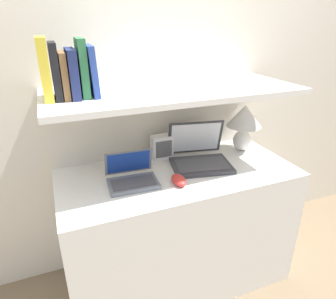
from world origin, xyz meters
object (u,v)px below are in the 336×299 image
laptop_large (199,156)px  book_black (55,71)px  book_navy (72,74)px  book_green (82,68)px  book_blue (92,71)px  book_yellow (45,69)px  laptop_small (132,177)px  router_box (162,147)px  computer_mouse (179,180)px  book_brown (64,76)px  table_lamp (244,121)px

laptop_large → book_black: 0.86m
book_navy → book_green: size_ratio=0.84×
book_blue → book_yellow: bearing=180.0°
book_yellow → book_blue: size_ratio=1.17×
laptop_small → router_box: size_ratio=1.79×
laptop_small → computer_mouse: bearing=-23.4°
book_black → book_brown: (0.03, 0.00, -0.02)m
book_yellow → book_black: size_ratio=1.09×
laptop_large → book_blue: 0.74m
book_yellow → book_black: 0.04m
book_black → book_blue: bearing=0.0°
laptop_large → computer_mouse: size_ratio=3.07×
book_green → computer_mouse: bearing=-24.6°
book_brown → book_navy: 0.04m
laptop_small → laptop_large: bearing=9.2°
laptop_large → router_box: bearing=139.3°
computer_mouse → book_yellow: size_ratio=0.47×
book_navy → book_black: bearing=180.0°
table_lamp → book_black: size_ratio=1.23×
router_box → book_blue: size_ratio=0.65×
table_lamp → laptop_large: 0.37m
laptop_large → computer_mouse: 0.26m
book_black → book_yellow: bearing=180.0°
book_green → book_blue: bearing=0.0°
laptop_large → computer_mouse: (-0.20, -0.16, -0.03)m
book_brown → book_navy: size_ratio=0.94×
laptop_small → book_blue: 0.54m
book_yellow → book_navy: book_yellow is taller
book_navy → book_green: bearing=0.0°
book_yellow → book_brown: book_yellow is taller
book_black → table_lamp: bearing=3.2°
book_brown → book_green: size_ratio=0.79×
router_box → book_yellow: 0.76m
table_lamp → book_yellow: 1.14m
book_brown → laptop_small: bearing=-18.5°
book_black → book_navy: 0.07m
computer_mouse → book_yellow: 0.79m
book_brown → book_green: 0.08m
book_yellow → book_navy: bearing=0.0°
table_lamp → laptop_small: (-0.75, -0.14, -0.16)m
book_navy → laptop_large: bearing=-1.6°
book_yellow → table_lamp: bearing=3.1°
computer_mouse → book_black: (-0.50, 0.18, 0.54)m
laptop_large → laptop_small: 0.42m
table_lamp → computer_mouse: bearing=-156.2°
router_box → book_green: (-0.41, -0.13, 0.49)m
book_blue → laptop_large: bearing=-1.8°
table_lamp → router_box: table_lamp is taller
book_blue → book_green: bearing=180.0°
laptop_small → book_blue: book_blue is taller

